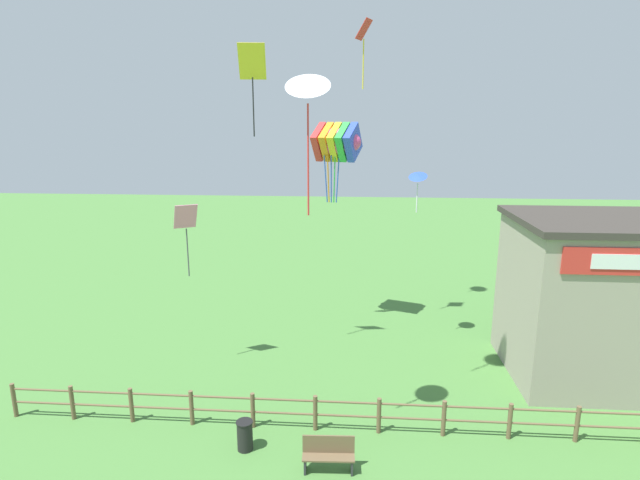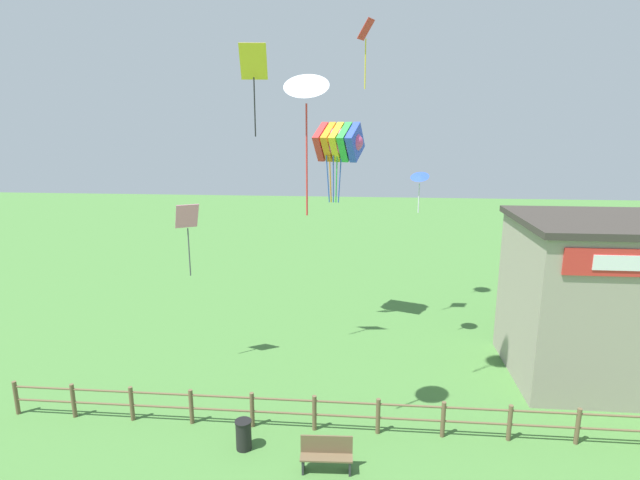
# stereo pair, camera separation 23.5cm
# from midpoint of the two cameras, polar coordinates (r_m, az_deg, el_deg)

# --- Properties ---
(wooden_fence) EXTENTS (20.31, 0.14, 1.19)m
(wooden_fence) POSITION_cam_midpoint_polar(r_m,az_deg,el_deg) (16.76, -0.97, -18.93)
(wooden_fence) COLOR brown
(wooden_fence) RESTS_ON ground_plane
(seaside_building) EXTENTS (7.41, 5.47, 6.23)m
(seaside_building) POSITION_cam_midpoint_polar(r_m,az_deg,el_deg) (21.88, 30.00, -5.81)
(seaside_building) COLOR gray
(seaside_building) RESTS_ON ground_plane
(park_bench_near_fence) EXTENTS (1.49, 0.47, 1.03)m
(park_bench_near_fence) POSITION_cam_midpoint_polar(r_m,az_deg,el_deg) (15.25, 0.50, -23.21)
(park_bench_near_fence) COLOR brown
(park_bench_near_fence) RESTS_ON ground_plane
(trash_bin) EXTENTS (0.51, 0.51, 0.93)m
(trash_bin) POSITION_cam_midpoint_polar(r_m,az_deg,el_deg) (16.22, -9.02, -21.18)
(trash_bin) COLOR black
(trash_bin) RESTS_ON ground_plane
(kite_rainbow_parafoil) EXTENTS (2.74, 2.40, 3.63)m
(kite_rainbow_parafoil) POSITION_cam_midpoint_polar(r_m,az_deg,el_deg) (22.91, 1.62, 11.11)
(kite_rainbow_parafoil) COLOR #E54C8C
(kite_white_delta) EXTENTS (1.21, 1.05, 3.83)m
(kite_white_delta) POSITION_cam_midpoint_polar(r_m,az_deg,el_deg) (13.55, -1.93, 16.93)
(kite_white_delta) COLOR white
(kite_blue_delta) EXTENTS (0.95, 0.92, 1.72)m
(kite_blue_delta) POSITION_cam_midpoint_polar(r_m,az_deg,el_deg) (21.16, 10.81, 6.99)
(kite_blue_delta) COLOR blue
(kite_yellow_diamond) EXTENTS (1.07, 0.80, 3.29)m
(kite_yellow_diamond) POSITION_cam_midpoint_polar(r_m,az_deg,el_deg) (19.46, -8.11, 18.77)
(kite_yellow_diamond) COLOR yellow
(kite_red_diamond) EXTENTS (0.74, 0.81, 2.75)m
(kite_red_diamond) POSITION_cam_midpoint_polar(r_m,az_deg,el_deg) (22.27, 4.69, 21.87)
(kite_red_diamond) COLOR red
(kite_pink_diamond) EXTENTS (1.05, 0.98, 2.84)m
(kite_pink_diamond) POSITION_cam_midpoint_polar(r_m,az_deg,el_deg) (19.63, -15.40, 1.81)
(kite_pink_diamond) COLOR pink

